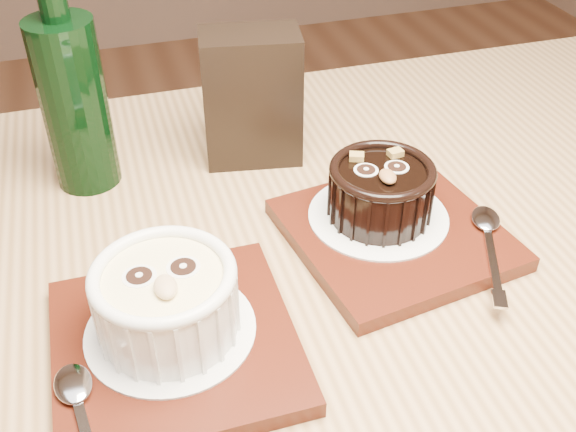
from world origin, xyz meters
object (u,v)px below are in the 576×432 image
at_px(ramekin_dark, 381,189).
at_px(green_bottle, 73,98).
at_px(condiment_stand, 252,98).
at_px(table, 305,362).
at_px(tray_left, 175,344).
at_px(tray_right, 394,234).
at_px(ramekin_white, 166,298).

relative_size(ramekin_dark, green_bottle, 0.40).
bearing_deg(condiment_stand, ramekin_dark, -64.40).
xyz_separation_m(table, condiment_stand, (0.01, 0.22, 0.16)).
distance_m(tray_left, ramekin_dark, 0.23).
distance_m(table, green_bottle, 0.33).
bearing_deg(table, tray_left, -164.47).
bearing_deg(table, green_bottle, 125.44).
xyz_separation_m(tray_left, tray_right, (0.21, 0.07, 0.00)).
bearing_deg(ramekin_white, tray_right, 16.34).
height_order(tray_right, ramekin_dark, ramekin_dark).
relative_size(tray_left, green_bottle, 0.75).
height_order(ramekin_white, tray_right, ramekin_white).
relative_size(table, condiment_stand, 8.63).
height_order(tray_left, condiment_stand, condiment_stand).
xyz_separation_m(table, tray_left, (-0.12, -0.03, 0.10)).
height_order(ramekin_dark, condiment_stand, condiment_stand).
relative_size(ramekin_white, condiment_stand, 0.76).
relative_size(ramekin_white, tray_right, 0.59).
relative_size(tray_left, condiment_stand, 1.29).
xyz_separation_m(ramekin_dark, green_bottle, (-0.25, 0.17, 0.05)).
relative_size(table, ramekin_white, 11.28).
distance_m(tray_right, green_bottle, 0.33).
distance_m(table, ramekin_dark, 0.17).
distance_m(ramekin_white, green_bottle, 0.26).
relative_size(ramekin_white, ramekin_dark, 1.12).
xyz_separation_m(tray_left, green_bottle, (-0.04, 0.26, 0.09)).
distance_m(tray_right, ramekin_dark, 0.04).
bearing_deg(tray_left, condiment_stand, 62.87).
relative_size(tray_left, tray_right, 1.00).
bearing_deg(green_bottle, tray_left, -80.16).
xyz_separation_m(tray_right, condiment_stand, (-0.09, 0.18, 0.06)).
height_order(table, tray_right, tray_right).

